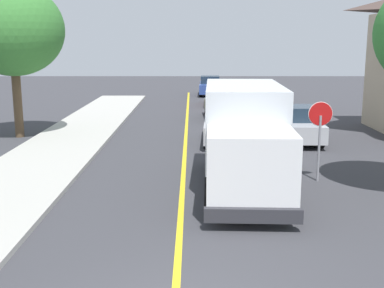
{
  "coord_description": "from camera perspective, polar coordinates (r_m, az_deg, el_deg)",
  "views": [
    {
      "loc": [
        0.3,
        -7.01,
        4.55
      ],
      "look_at": [
        0.25,
        8.14,
        1.4
      ],
      "focal_mm": 46.04,
      "sensor_mm": 36.0,
      "label": 1
    }
  ],
  "objects": [
    {
      "name": "street_tree_down_block",
      "position": [
        25.06,
        -19.89,
        12.32
      ],
      "size": [
        4.81,
        4.81,
        7.28
      ],
      "color": "brown",
      "rests_on": "ground"
    },
    {
      "name": "stop_sign",
      "position": [
        16.62,
        14.8,
        2.03
      ],
      "size": [
        0.8,
        0.1,
        2.65
      ],
      "color": "gray",
      "rests_on": "ground"
    },
    {
      "name": "parked_car_near",
      "position": [
        22.67,
        3.92,
        2.18
      ],
      "size": [
        2.0,
        4.48,
        1.67
      ],
      "color": "#B7B7BC",
      "rests_on": "ground"
    },
    {
      "name": "parked_van_across",
      "position": [
        23.28,
        12.35,
        2.19
      ],
      "size": [
        1.92,
        4.45,
        1.67
      ],
      "color": "#B7B7BC",
      "rests_on": "ground"
    },
    {
      "name": "box_truck",
      "position": [
        15.52,
        6.28,
        1.34
      ],
      "size": [
        2.7,
        7.27,
        3.2
      ],
      "color": "silver",
      "rests_on": "ground"
    },
    {
      "name": "centre_line_yellow",
      "position": [
        17.61,
        -0.79,
        -3.21
      ],
      "size": [
        0.16,
        56.0,
        0.01
      ],
      "primitive_type": "cube",
      "color": "gold",
      "rests_on": "ground"
    },
    {
      "name": "parked_car_far",
      "position": [
        36.27,
        3.27,
        5.78
      ],
      "size": [
        1.97,
        4.47,
        1.67
      ],
      "color": "maroon",
      "rests_on": "ground"
    },
    {
      "name": "parked_car_furthest",
      "position": [
        42.96,
        2.29,
        6.72
      ],
      "size": [
        1.94,
        4.45,
        1.67
      ],
      "color": "#2D4793",
      "rests_on": "ground"
    },
    {
      "name": "parked_car_mid",
      "position": [
        29.74,
        3.61,
        4.47
      ],
      "size": [
        1.95,
        4.46,
        1.67
      ],
      "color": "#4C564C",
      "rests_on": "ground"
    }
  ]
}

